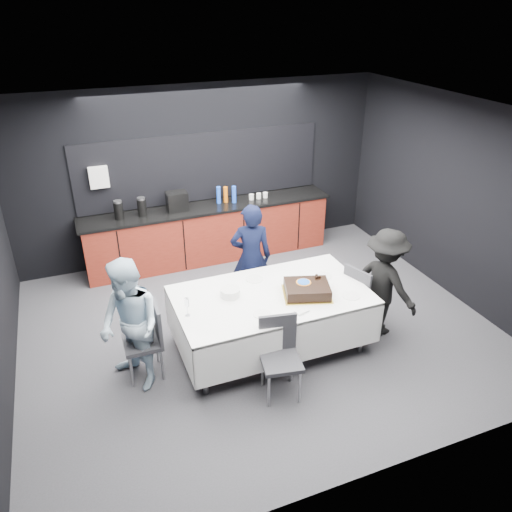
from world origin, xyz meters
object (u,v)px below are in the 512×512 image
Objects in this scene: party_table at (271,304)px; champagne_flute at (187,303)px; person_center at (251,257)px; chair_left at (149,335)px; person_left at (130,326)px; chair_near at (279,351)px; chair_right at (361,293)px; plate_stack at (230,292)px; cake_assembly at (307,289)px; person_right at (384,283)px.

champagne_flute is (-1.05, -0.07, 0.30)m from party_table.
person_center is (0.11, 0.97, 0.13)m from party_table.
person_left is at bearing -152.56° from chair_left.
party_table is at bearing 73.66° from chair_near.
chair_right reaches higher than party_table.
person_left is at bearing 44.52° from person_center.
champagne_flute is 0.65m from person_left.
person_left is (-1.21, -0.18, -0.05)m from plate_stack.
cake_assembly reaches higher than chair_right.
person_left is at bearing 154.43° from chair_near.
person_right is (1.94, -0.35, -0.10)m from plate_stack.
chair_right is 2.93m from person_left.
plate_stack is 0.15× the size of person_center.
champagne_flute is 2.33m from chair_right.
champagne_flute is at bearing 63.47° from person_left.
person_center is at bearing 95.54° from person_left.
party_table is at bearing -2.47° from chair_left.
person_center is (-1.13, 1.03, 0.24)m from chair_right.
plate_stack is 0.15× the size of person_left.
plate_stack is 0.25× the size of chair_near.
party_table is at bearing 67.40° from person_left.
cake_assembly is at bearing 68.46° from person_right.
chair_right is 1.00× the size of chair_near.
party_table is 1.25m from chair_right.
person_center is at bearing 137.67° from chair_right.
cake_assembly is 1.91m from chair_left.
plate_stack is at bearing 4.17° from chair_left.
chair_near is 0.60× the size of person_center.
chair_left is at bearing 93.53° from person_left.
chair_left is at bearing 177.53° from chair_right.
party_table is 1.60× the size of person_right.
person_center is at bearing 29.64° from person_right.
champagne_flute is (-1.44, 0.10, 0.09)m from cake_assembly.
cake_assembly reaches higher than chair_left.
champagne_flute is at bearing 56.92° from person_center.
party_table is 1.48× the size of person_left.
champagne_flute reaches higher than chair_left.
cake_assembly is at bearing -22.76° from party_table.
cake_assembly is 0.92m from chair_right.
person_right reaches higher than champagne_flute.
plate_stack is 0.25× the size of chair_left.
party_table is 0.53m from plate_stack.
chair_right is 0.59× the size of person_left.
person_center reaches higher than chair_left.
chair_left reaches higher than plate_stack.
chair_right is 1.61m from chair_near.
chair_left is (-1.01, -0.07, -0.30)m from plate_stack.
chair_left is at bearing 173.06° from cake_assembly.
chair_right is (0.85, 0.11, -0.31)m from cake_assembly.
person_center reaches higher than person_right.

